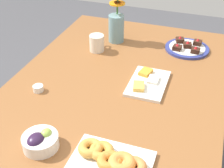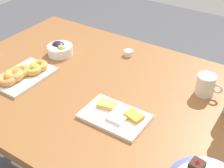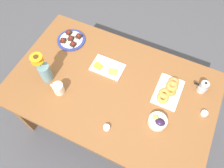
{
  "view_description": "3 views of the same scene",
  "coord_description": "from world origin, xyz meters",
  "px_view_note": "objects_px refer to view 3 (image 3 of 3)",
  "views": [
    {
      "loc": [
        -1.1,
        -0.38,
        1.57
      ],
      "look_at": [
        0.0,
        0.0,
        0.78
      ],
      "focal_mm": 50.0,
      "sensor_mm": 36.0,
      "label": 1
    },
    {
      "loc": [
        0.62,
        -0.93,
        1.55
      ],
      "look_at": [
        0.0,
        0.0,
        0.78
      ],
      "focal_mm": 50.0,
      "sensor_mm": 36.0,
      "label": 2
    },
    {
      "loc": [
        -0.35,
        0.74,
        2.23
      ],
      "look_at": [
        0.0,
        0.0,
        0.78
      ],
      "focal_mm": 35.0,
      "sensor_mm": 36.0,
      "label": 3
    }
  ],
  "objects_px": {
    "coffee_mug": "(58,88)",
    "moka_pot": "(203,87)",
    "flower_vase": "(45,71)",
    "grape_bowl": "(158,121)",
    "jam_cup_honey": "(204,113)",
    "jam_cup_berry": "(107,128)",
    "dessert_plate": "(71,40)",
    "cheese_platter": "(107,67)",
    "dining_table": "(112,92)",
    "croissant_platter": "(169,90)"
  },
  "relations": [
    {
      "from": "jam_cup_berry",
      "to": "flower_vase",
      "type": "relative_size",
      "value": 0.18
    },
    {
      "from": "jam_cup_honey",
      "to": "flower_vase",
      "type": "distance_m",
      "value": 1.22
    },
    {
      "from": "coffee_mug",
      "to": "moka_pot",
      "type": "height_order",
      "value": "moka_pot"
    },
    {
      "from": "cheese_platter",
      "to": "jam_cup_honey",
      "type": "distance_m",
      "value": 0.81
    },
    {
      "from": "dining_table",
      "to": "croissant_platter",
      "type": "xyz_separation_m",
      "value": [
        -0.41,
        -0.14,
        0.11
      ]
    },
    {
      "from": "grape_bowl",
      "to": "dessert_plate",
      "type": "xyz_separation_m",
      "value": [
        0.94,
        -0.4,
        -0.02
      ]
    },
    {
      "from": "croissant_platter",
      "to": "jam_cup_berry",
      "type": "xyz_separation_m",
      "value": [
        0.3,
        0.46,
        -0.01
      ]
    },
    {
      "from": "jam_cup_berry",
      "to": "dessert_plate",
      "type": "height_order",
      "value": "dessert_plate"
    },
    {
      "from": "grape_bowl",
      "to": "flower_vase",
      "type": "bearing_deg",
      "value": 0.96
    },
    {
      "from": "coffee_mug",
      "to": "cheese_platter",
      "type": "height_order",
      "value": "coffee_mug"
    },
    {
      "from": "croissant_platter",
      "to": "dessert_plate",
      "type": "relative_size",
      "value": 1.15
    },
    {
      "from": "coffee_mug",
      "to": "cheese_platter",
      "type": "xyz_separation_m",
      "value": [
        -0.24,
        -0.35,
        -0.04
      ]
    },
    {
      "from": "dessert_plate",
      "to": "moka_pot",
      "type": "distance_m",
      "value": 1.16
    },
    {
      "from": "coffee_mug",
      "to": "jam_cup_berry",
      "type": "height_order",
      "value": "coffee_mug"
    },
    {
      "from": "dining_table",
      "to": "cheese_platter",
      "type": "height_order",
      "value": "cheese_platter"
    },
    {
      "from": "dining_table",
      "to": "cheese_platter",
      "type": "relative_size",
      "value": 6.15
    },
    {
      "from": "coffee_mug",
      "to": "moka_pot",
      "type": "relative_size",
      "value": 0.98
    },
    {
      "from": "grape_bowl",
      "to": "flower_vase",
      "type": "relative_size",
      "value": 0.49
    },
    {
      "from": "jam_cup_honey",
      "to": "dessert_plate",
      "type": "bearing_deg",
      "value": -8.95
    },
    {
      "from": "cheese_platter",
      "to": "moka_pot",
      "type": "distance_m",
      "value": 0.75
    },
    {
      "from": "grape_bowl",
      "to": "croissant_platter",
      "type": "xyz_separation_m",
      "value": [
        0.01,
        -0.27,
        -0.01
      ]
    },
    {
      "from": "croissant_platter",
      "to": "grape_bowl",
      "type": "bearing_deg",
      "value": 91.53
    },
    {
      "from": "moka_pot",
      "to": "cheese_platter",
      "type": "bearing_deg",
      "value": 9.38
    },
    {
      "from": "grape_bowl",
      "to": "jam_cup_honey",
      "type": "relative_size",
      "value": 2.76
    },
    {
      "from": "cheese_platter",
      "to": "croissant_platter",
      "type": "bearing_deg",
      "value": -179.92
    },
    {
      "from": "coffee_mug",
      "to": "flower_vase",
      "type": "height_order",
      "value": "flower_vase"
    },
    {
      "from": "dessert_plate",
      "to": "grape_bowl",
      "type": "bearing_deg",
      "value": 157.01
    },
    {
      "from": "grape_bowl",
      "to": "jam_cup_berry",
      "type": "relative_size",
      "value": 2.76
    },
    {
      "from": "flower_vase",
      "to": "coffee_mug",
      "type": "bearing_deg",
      "value": 157.1
    },
    {
      "from": "jam_cup_honey",
      "to": "moka_pot",
      "type": "relative_size",
      "value": 0.4
    },
    {
      "from": "jam_cup_honey",
      "to": "jam_cup_berry",
      "type": "height_order",
      "value": "same"
    },
    {
      "from": "croissant_platter",
      "to": "flower_vase",
      "type": "height_order",
      "value": "flower_vase"
    },
    {
      "from": "coffee_mug",
      "to": "moka_pot",
      "type": "distance_m",
      "value": 1.09
    },
    {
      "from": "cheese_platter",
      "to": "jam_cup_honey",
      "type": "xyz_separation_m",
      "value": [
        -0.81,
        0.06,
        0.01
      ]
    },
    {
      "from": "dining_table",
      "to": "jam_cup_honey",
      "type": "bearing_deg",
      "value": -173.89
    },
    {
      "from": "grape_bowl",
      "to": "dining_table",
      "type": "bearing_deg",
      "value": -17.41
    },
    {
      "from": "cheese_platter",
      "to": "dessert_plate",
      "type": "distance_m",
      "value": 0.43
    },
    {
      "from": "dining_table",
      "to": "flower_vase",
      "type": "bearing_deg",
      "value": 16.36
    },
    {
      "from": "coffee_mug",
      "to": "dessert_plate",
      "type": "distance_m",
      "value": 0.51
    },
    {
      "from": "cheese_platter",
      "to": "jam_cup_honey",
      "type": "relative_size",
      "value": 5.42
    },
    {
      "from": "croissant_platter",
      "to": "jam_cup_berry",
      "type": "distance_m",
      "value": 0.55
    },
    {
      "from": "dining_table",
      "to": "moka_pot",
      "type": "height_order",
      "value": "moka_pot"
    },
    {
      "from": "dining_table",
      "to": "cheese_platter",
      "type": "bearing_deg",
      "value": -52.18
    },
    {
      "from": "croissant_platter",
      "to": "dessert_plate",
      "type": "height_order",
      "value": "dessert_plate"
    },
    {
      "from": "dining_table",
      "to": "jam_cup_berry",
      "type": "bearing_deg",
      "value": 108.73
    },
    {
      "from": "dining_table",
      "to": "jam_cup_berry",
      "type": "height_order",
      "value": "jam_cup_berry"
    },
    {
      "from": "croissant_platter",
      "to": "jam_cup_berry",
      "type": "bearing_deg",
      "value": 56.89
    },
    {
      "from": "grape_bowl",
      "to": "jam_cup_honey",
      "type": "distance_m",
      "value": 0.35
    },
    {
      "from": "dining_table",
      "to": "dessert_plate",
      "type": "relative_size",
      "value": 6.54
    },
    {
      "from": "cheese_platter",
      "to": "moka_pot",
      "type": "bearing_deg",
      "value": -170.62
    }
  ]
}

